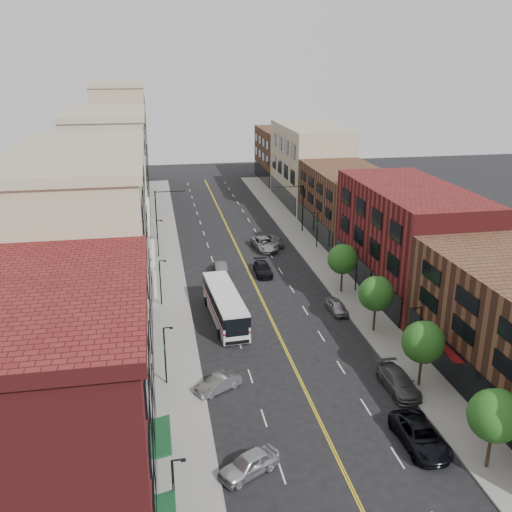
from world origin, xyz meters
TOP-DOWN VIEW (x-y plane):
  - ground at (0.00, 0.00)m, footprint 220.00×220.00m
  - sidewalk_left at (-10.00, 35.00)m, footprint 4.00×110.00m
  - sidewalk_right at (10.00, 35.00)m, footprint 4.00×110.00m
  - bldg_l_redbrick at (-17.00, -6.00)m, footprint 10.00×16.00m
  - bldg_l_tanoffice at (-17.00, 13.00)m, footprint 10.00×22.00m
  - bldg_l_white at (-17.00, 31.00)m, footprint 10.00×14.00m
  - bldg_l_far_a at (-17.00, 48.00)m, footprint 10.00×20.00m
  - bldg_l_far_b at (-17.00, 68.00)m, footprint 10.00×20.00m
  - bldg_l_far_c at (-17.00, 86.00)m, footprint 10.00×16.00m
  - bldg_r_mid at (17.00, 24.00)m, footprint 10.00×22.00m
  - bldg_r_far_a at (17.00, 45.00)m, footprint 10.00×20.00m
  - bldg_r_far_b at (17.00, 66.00)m, footprint 10.00×22.00m
  - bldg_r_far_c at (17.00, 86.00)m, footprint 10.00×18.00m
  - tree_r_0 at (9.39, -5.93)m, footprint 3.40×3.40m
  - tree_r_1 at (9.39, 4.07)m, footprint 3.40×3.40m
  - tree_r_2 at (9.39, 14.07)m, footprint 3.40×3.40m
  - tree_r_3 at (9.39, 24.07)m, footprint 3.40×3.40m
  - lamp_l_0 at (-10.95, -8.00)m, footprint 0.81×0.55m
  - lamp_l_1 at (-10.95, 8.00)m, footprint 0.81×0.55m
  - lamp_l_2 at (-10.95, 24.00)m, footprint 0.81×0.55m
  - lamp_l_3 at (-10.95, 40.00)m, footprint 0.81×0.55m
  - lamp_r_1 at (10.95, 8.00)m, footprint 0.81×0.55m
  - lamp_r_2 at (10.95, 24.00)m, footprint 0.81×0.55m
  - lamp_r_3 at (10.95, 40.00)m, footprint 0.81×0.55m
  - signal_mast_left at (-10.27, 48.00)m, footprint 4.49×0.18m
  - signal_mast_right at (10.27, 48.00)m, footprint 4.49×0.18m
  - city_bus at (-4.68, 19.28)m, footprint 3.46×12.13m
  - car_angle_a at (-6.10, -3.68)m, footprint 4.57×3.54m
  - car_angle_b at (-6.93, 6.32)m, footprint 4.14×3.17m
  - car_parked_near at (6.03, -3.04)m, footprint 2.74×5.77m
  - car_parked_mid at (7.40, 3.79)m, footprint 2.31×5.33m
  - car_parked_far at (7.15, 18.98)m, footprint 1.76×3.93m
  - car_lane_behind at (-3.47, 32.94)m, footprint 1.61×4.25m
  - car_lane_a at (1.58, 31.29)m, footprint 2.14×4.95m
  - car_lane_b at (3.62, 40.72)m, footprint 3.32×6.16m
  - car_lane_c at (5.47, 42.29)m, footprint 1.92×4.42m

SIDE VIEW (x-z plane):
  - ground at x=0.00m, z-range 0.00..0.00m
  - sidewalk_left at x=-10.00m, z-range 0.00..0.15m
  - sidewalk_right at x=10.00m, z-range 0.00..0.15m
  - car_angle_b at x=-6.93m, z-range 0.00..1.31m
  - car_parked_far at x=7.15m, z-range 0.00..1.31m
  - car_lane_behind at x=-3.47m, z-range 0.00..1.38m
  - car_lane_a at x=1.58m, z-range 0.00..1.42m
  - car_angle_a at x=-6.10m, z-range 0.00..1.45m
  - car_lane_c at x=5.47m, z-range 0.00..1.49m
  - car_parked_mid at x=7.40m, z-range 0.00..1.53m
  - car_parked_near at x=6.03m, z-range 0.00..1.59m
  - car_lane_b at x=3.62m, z-range 0.00..1.64m
  - city_bus at x=-4.68m, z-range 0.25..3.33m
  - lamp_l_0 at x=-10.95m, z-range 0.45..5.50m
  - lamp_l_1 at x=-10.95m, z-range 0.45..5.50m
  - lamp_l_2 at x=-10.95m, z-range 0.45..5.50m
  - lamp_l_3 at x=-10.95m, z-range 0.45..5.50m
  - lamp_r_1 at x=10.95m, z-range 0.45..5.50m
  - lamp_r_2 at x=10.95m, z-range 0.45..5.50m
  - lamp_r_3 at x=10.95m, z-range 0.45..5.50m
  - bldg_l_white at x=-17.00m, z-range 0.00..8.00m
  - tree_r_0 at x=9.39m, z-range 1.33..6.92m
  - tree_r_1 at x=9.39m, z-range 1.33..6.92m
  - tree_r_2 at x=9.39m, z-range 1.33..6.92m
  - tree_r_3 at x=9.39m, z-range 1.33..6.92m
  - signal_mast_left at x=-10.27m, z-range 1.05..8.25m
  - signal_mast_right at x=10.27m, z-range 1.05..8.25m
  - bldg_r_far_a at x=17.00m, z-range 0.00..10.00m
  - bldg_r_far_c at x=17.00m, z-range 0.00..11.00m
  - bldg_r_mid at x=17.00m, z-range 0.00..12.00m
  - bldg_l_redbrick at x=-17.00m, z-range 0.00..14.00m
  - bldg_r_far_b at x=17.00m, z-range 0.00..14.00m
  - bldg_l_far_b at x=-17.00m, z-range 0.00..15.00m
  - bldg_l_tanoffice at x=-17.00m, z-range 0.00..18.00m
  - bldg_l_far_a at x=-17.00m, z-range 0.00..18.00m
  - bldg_l_far_c at x=-17.00m, z-range 0.00..20.00m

